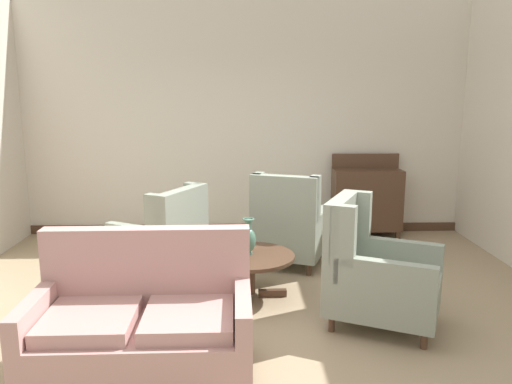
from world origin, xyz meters
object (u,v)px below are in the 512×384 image
(sideboard, at_px, (367,199))
(settee, at_px, (143,320))
(armchair_back_corner, at_px, (165,238))
(armchair_near_sideboard, at_px, (289,227))
(coffee_table, at_px, (250,262))
(armchair_foreground_right, at_px, (374,274))
(porcelain_vase, at_px, (248,239))

(sideboard, bearing_deg, settee, -125.29)
(settee, xyz_separation_m, armchair_back_corner, (-0.12, 1.95, 0.02))
(settee, height_order, armchair_near_sideboard, armchair_near_sideboard)
(coffee_table, xyz_separation_m, armchair_near_sideboard, (0.47, 0.91, 0.10))
(armchair_foreground_right, height_order, armchair_back_corner, armchair_foreground_right)
(sideboard, bearing_deg, armchair_near_sideboard, -134.82)
(armchair_back_corner, xyz_separation_m, armchair_near_sideboard, (1.38, 0.31, 0.03))
(armchair_near_sideboard, bearing_deg, armchair_foreground_right, 131.57)
(coffee_table, distance_m, armchair_foreground_right, 1.22)
(settee, relative_size, armchair_foreground_right, 1.37)
(settee, height_order, armchair_foreground_right, armchair_foreground_right)
(armchair_back_corner, distance_m, sideboard, 2.99)
(armchair_foreground_right, bearing_deg, sideboard, 12.41)
(settee, distance_m, sideboard, 4.25)
(porcelain_vase, relative_size, armchair_foreground_right, 0.32)
(armchair_foreground_right, xyz_separation_m, armchair_near_sideboard, (-0.59, 1.53, 0.00))
(porcelain_vase, bearing_deg, sideboard, 51.32)
(settee, xyz_separation_m, sideboard, (2.45, 3.47, 0.12))
(porcelain_vase, relative_size, sideboard, 0.31)
(porcelain_vase, bearing_deg, armchair_near_sideboard, 61.56)
(sideboard, bearing_deg, armchair_foreground_right, -102.58)
(settee, xyz_separation_m, armchair_foreground_right, (1.84, 0.74, 0.05))
(porcelain_vase, bearing_deg, settee, -119.48)
(settee, bearing_deg, armchair_near_sideboard, 60.31)
(coffee_table, relative_size, porcelain_vase, 2.41)
(armchair_near_sideboard, bearing_deg, porcelain_vase, 82.13)
(settee, relative_size, armchair_back_corner, 1.43)
(coffee_table, height_order, armchair_foreground_right, armchair_foreground_right)
(armchair_back_corner, relative_size, sideboard, 0.94)
(porcelain_vase, bearing_deg, coffee_table, -42.72)
(porcelain_vase, relative_size, settee, 0.23)
(settee, relative_size, armchair_near_sideboard, 1.40)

